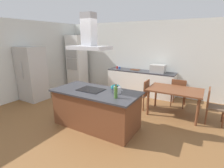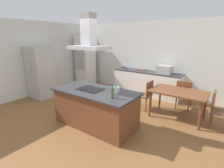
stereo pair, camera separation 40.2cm
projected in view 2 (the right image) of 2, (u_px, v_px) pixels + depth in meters
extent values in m
plane|color=brown|center=(127.00, 106.00, 5.45)|extent=(16.00, 16.00, 0.00)
cube|color=silver|center=(151.00, 58.00, 6.46)|extent=(7.20, 0.10, 2.70)
cube|color=silver|center=(45.00, 58.00, 6.65)|extent=(0.10, 8.80, 2.70)
cube|color=brown|center=(96.00, 109.00, 4.16)|extent=(1.98, 0.91, 0.86)
cube|color=#333338|center=(95.00, 91.00, 4.04)|extent=(2.08, 1.01, 0.04)
cube|color=black|center=(91.00, 89.00, 4.12)|extent=(0.60, 0.44, 0.01)
cylinder|color=silver|center=(116.00, 90.00, 3.82)|extent=(0.18, 0.18, 0.14)
sphere|color=black|center=(116.00, 86.00, 3.80)|extent=(0.03, 0.03, 0.03)
cone|color=silver|center=(120.00, 91.00, 3.76)|extent=(0.06, 0.03, 0.04)
cylinder|color=#47722D|center=(112.00, 93.00, 3.49)|extent=(0.07, 0.07, 0.23)
cylinder|color=#47722D|center=(112.00, 86.00, 3.45)|extent=(0.03, 0.03, 0.05)
cylinder|color=black|center=(112.00, 85.00, 3.45)|extent=(0.04, 0.04, 0.01)
ellipsoid|color=teal|center=(115.00, 87.00, 4.05)|extent=(0.24, 0.24, 0.13)
cube|color=white|center=(146.00, 84.00, 6.40)|extent=(2.53, 0.62, 0.86)
cube|color=#333338|center=(147.00, 72.00, 6.28)|extent=(2.53, 0.62, 0.04)
cube|color=#B2AFAA|center=(165.00, 70.00, 5.88)|extent=(0.50, 0.38, 0.28)
cylinder|color=red|center=(124.00, 67.00, 6.85)|extent=(0.08, 0.08, 0.09)
cylinder|color=#2D56B2|center=(126.00, 68.00, 6.73)|extent=(0.08, 0.08, 0.09)
cube|color=#59331E|center=(142.00, 70.00, 6.46)|extent=(0.34, 0.24, 0.02)
cube|color=white|center=(85.00, 61.00, 7.69)|extent=(0.70, 0.64, 2.20)
cube|color=#B2AFAA|center=(80.00, 53.00, 7.34)|extent=(0.56, 0.02, 0.36)
cube|color=#B2AFAA|center=(80.00, 64.00, 7.46)|extent=(0.56, 0.02, 0.48)
cube|color=#B2AFAA|center=(40.00, 72.00, 6.06)|extent=(0.80, 0.70, 1.82)
cylinder|color=beige|center=(30.00, 69.00, 5.70)|extent=(0.02, 0.02, 0.55)
cube|color=brown|center=(179.00, 92.00, 4.48)|extent=(1.40, 0.90, 0.04)
cylinder|color=brown|center=(150.00, 104.00, 4.64)|extent=(0.06, 0.06, 0.71)
cylinder|color=brown|center=(200.00, 116.00, 3.94)|extent=(0.06, 0.06, 0.71)
cylinder|color=brown|center=(160.00, 97.00, 5.21)|extent=(0.06, 0.06, 0.71)
cylinder|color=brown|center=(205.00, 106.00, 4.51)|extent=(0.06, 0.06, 0.71)
cube|color=brown|center=(221.00, 112.00, 3.99)|extent=(0.42, 0.42, 0.04)
cube|color=brown|center=(214.00, 100.00, 4.03)|extent=(0.04, 0.42, 0.44)
cylinder|color=brown|center=(212.00, 116.00, 4.29)|extent=(0.04, 0.04, 0.41)
cylinder|color=brown|center=(210.00, 121.00, 4.01)|extent=(0.04, 0.04, 0.41)
cube|color=brown|center=(184.00, 95.00, 5.14)|extent=(0.42, 0.42, 0.04)
cube|color=brown|center=(184.00, 89.00, 4.93)|extent=(0.42, 0.04, 0.44)
cylinder|color=brown|center=(179.00, 99.00, 5.44)|extent=(0.04, 0.04, 0.41)
cylinder|color=brown|center=(191.00, 101.00, 5.24)|extent=(0.04, 0.04, 0.41)
cylinder|color=brown|center=(176.00, 102.00, 5.16)|extent=(0.04, 0.04, 0.41)
cylinder|color=brown|center=(189.00, 105.00, 4.96)|extent=(0.04, 0.04, 0.41)
cube|color=brown|center=(143.00, 95.00, 5.12)|extent=(0.42, 0.42, 0.04)
cube|color=brown|center=(150.00, 89.00, 4.95)|extent=(0.04, 0.42, 0.44)
cylinder|color=brown|center=(135.00, 103.00, 5.14)|extent=(0.04, 0.04, 0.41)
cylinder|color=brown|center=(140.00, 99.00, 5.42)|extent=(0.04, 0.04, 0.41)
cylinder|color=brown|center=(146.00, 105.00, 4.94)|extent=(0.04, 0.04, 0.41)
cylinder|color=brown|center=(151.00, 102.00, 5.22)|extent=(0.04, 0.04, 0.41)
cube|color=#ADADB2|center=(89.00, 48.00, 3.86)|extent=(0.90, 0.55, 0.08)
cube|color=#ADADB2|center=(88.00, 30.00, 3.75)|extent=(0.28, 0.24, 0.70)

